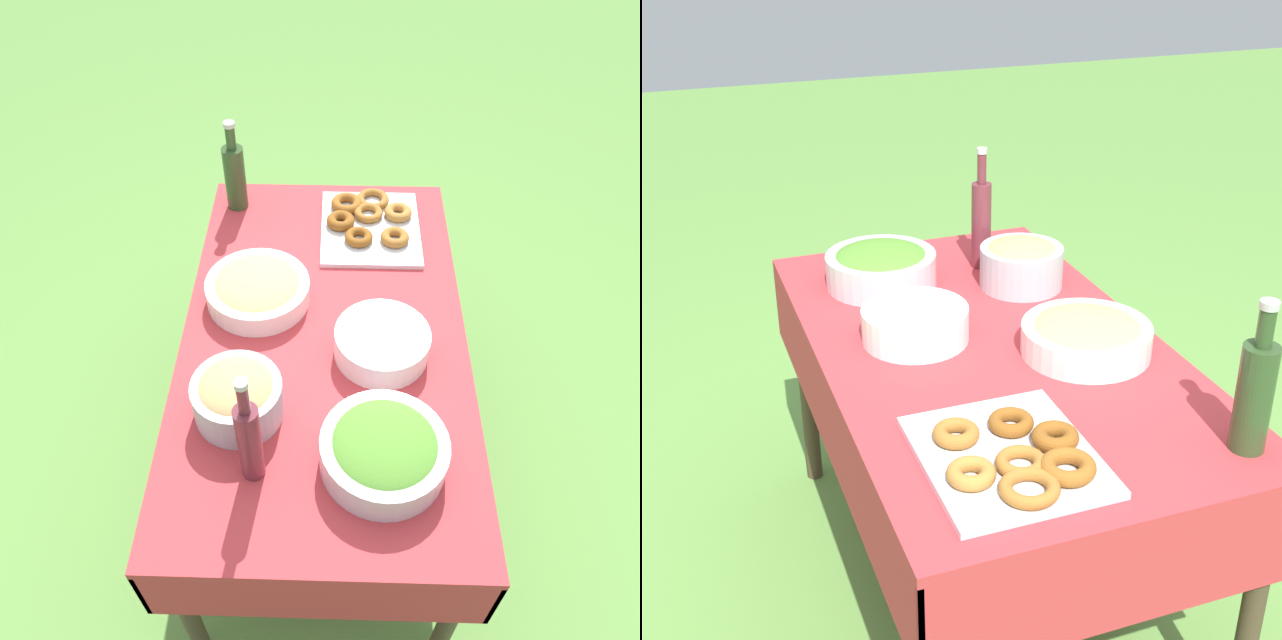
# 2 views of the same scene
# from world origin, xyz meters

# --- Properties ---
(ground_plane) EXTENTS (14.00, 14.00, 0.00)m
(ground_plane) POSITION_xyz_m (0.00, 0.00, 0.00)
(ground_plane) COLOR #609342
(picnic_table) EXTENTS (1.43, 0.81, 0.75)m
(picnic_table) POSITION_xyz_m (0.00, 0.00, 0.65)
(picnic_table) COLOR #B73338
(picnic_table) RESTS_ON ground_plane
(salad_bowl) EXTENTS (0.30, 0.30, 0.11)m
(salad_bowl) POSITION_xyz_m (0.43, 0.15, 0.81)
(salad_bowl) COLOR silver
(salad_bowl) RESTS_ON picnic_table
(pasta_bowl) EXTENTS (0.31, 0.31, 0.09)m
(pasta_bowl) POSITION_xyz_m (-0.12, -0.20, 0.80)
(pasta_bowl) COLOR white
(pasta_bowl) RESTS_ON picnic_table
(donut_platter) EXTENTS (0.39, 0.33, 0.05)m
(donut_platter) POSITION_xyz_m (-0.48, 0.14, 0.77)
(donut_platter) COLOR silver
(donut_platter) RESTS_ON picnic_table
(plate_stack) EXTENTS (0.26, 0.26, 0.08)m
(plate_stack) POSITION_xyz_m (0.08, 0.16, 0.80)
(plate_stack) COLOR white
(plate_stack) RESTS_ON picnic_table
(olive_oil_bottle) EXTENTS (0.07, 0.07, 0.32)m
(olive_oil_bottle) POSITION_xyz_m (-0.58, -0.32, 0.88)
(olive_oil_bottle) COLOR #2D4723
(olive_oil_bottle) RESTS_ON picnic_table
(wine_bottle) EXTENTS (0.06, 0.06, 0.35)m
(wine_bottle) POSITION_xyz_m (0.46, -0.16, 0.89)
(wine_bottle) COLOR maroon
(wine_bottle) RESTS_ON picnic_table
(bread_bowl) EXTENTS (0.23, 0.23, 0.13)m
(bread_bowl) POSITION_xyz_m (0.29, -0.21, 0.82)
(bread_bowl) COLOR #B2B7BC
(bread_bowl) RESTS_ON picnic_table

